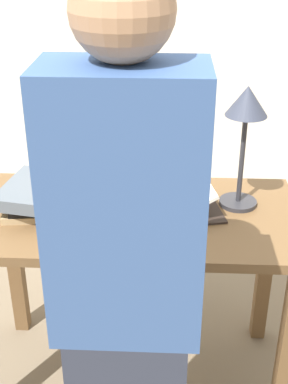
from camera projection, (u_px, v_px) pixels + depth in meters
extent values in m
plane|color=#70604C|center=(136.00, 370.00, 2.27)|extent=(12.00, 12.00, 0.00)
cube|color=brown|center=(134.00, 217.00, 1.92)|extent=(1.19, 0.60, 0.03)
cube|color=brown|center=(287.00, 353.00, 1.85)|extent=(0.06, 0.06, 0.74)
cube|color=brown|center=(15.00, 261.00, 2.35)|extent=(0.06, 0.06, 0.74)
cube|color=brown|center=(265.00, 268.00, 2.30)|extent=(0.06, 0.06, 0.74)
cube|color=black|center=(151.00, 208.00, 1.93)|extent=(0.08, 0.27, 0.02)
cube|color=black|center=(115.00, 212.00, 1.91)|extent=(0.29, 0.32, 0.01)
cube|color=black|center=(185.00, 206.00, 1.95)|extent=(0.29, 0.32, 0.01)
cube|color=white|center=(120.00, 199.00, 1.89)|extent=(0.26, 0.30, 0.11)
cube|color=white|center=(181.00, 194.00, 1.92)|extent=(0.26, 0.30, 0.11)
cube|color=tan|center=(33.00, 205.00, 1.94)|extent=(0.22, 0.25, 0.02)
cube|color=black|center=(32.00, 199.00, 1.93)|extent=(0.19, 0.24, 0.03)
cube|color=slate|center=(31.00, 190.00, 1.91)|extent=(0.23, 0.31, 0.05)
cube|color=#BC8933|center=(74.00, 187.00, 1.86)|extent=(0.04, 0.15, 0.22)
cylinder|color=#2D2D33|center=(238.00, 202.00, 1.97)|extent=(0.14, 0.14, 0.02)
cylinder|color=#2D2D33|center=(242.00, 160.00, 1.89)|extent=(0.02, 0.02, 0.33)
cone|color=#333847|center=(247.00, 101.00, 1.79)|extent=(0.14, 0.14, 0.10)
cylinder|color=#4C7F5B|center=(83.00, 200.00, 1.89)|extent=(0.07, 0.07, 0.10)
torus|color=#4C7F5B|center=(80.00, 195.00, 1.93)|extent=(0.03, 0.05, 0.05)
cube|color=#38568E|center=(125.00, 210.00, 1.21)|extent=(0.36, 0.20, 0.66)
sphere|color=tan|center=(122.00, 9.00, 1.03)|extent=(0.21, 0.21, 0.21)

